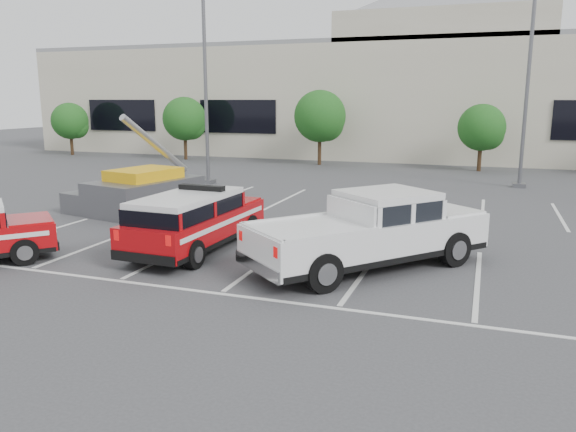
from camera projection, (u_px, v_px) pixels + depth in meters
name	position (u px, v px, depth m)	size (l,w,h in m)	color
ground	(267.00, 260.00, 15.14)	(120.00, 120.00, 0.00)	#3C3C3F
stall_markings	(315.00, 225.00, 19.29)	(23.00, 15.00, 0.01)	silver
convention_building	(420.00, 93.00, 43.51)	(60.00, 16.99, 13.20)	beige
tree_far_left	(71.00, 122.00, 43.11)	(2.77, 2.77, 3.99)	#3F2B19
tree_left	(186.00, 120.00, 39.78)	(3.07, 3.07, 4.42)	#3F2B19
tree_mid_left	(321.00, 118.00, 36.46)	(3.37, 3.37, 4.85)	#3F2B19
tree_mid_right	(483.00, 129.00, 33.30)	(2.77, 2.77, 3.99)	#3F2B19
light_pole_left	(205.00, 80.00, 27.76)	(0.90, 0.60, 10.24)	#59595E
light_pole_mid	(528.00, 79.00, 26.55)	(0.90, 0.60, 10.24)	#59595E
fire_chief_suv	(195.00, 225.00, 15.97)	(2.06, 5.26, 1.83)	#A2070C
white_pickup	(370.00, 238.00, 14.35)	(5.79, 6.24, 1.95)	silver
utility_rig	(141.00, 192.00, 21.53)	(4.47, 4.61, 3.74)	#59595E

